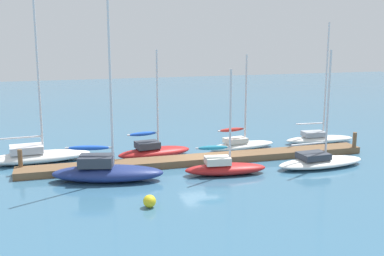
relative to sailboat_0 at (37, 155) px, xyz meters
name	(u,v)px	position (x,y,z in m)	size (l,w,h in m)	color
ground_plane	(200,163)	(10.55, -3.19, -0.54)	(120.00, 120.00, 0.00)	#386684
dock_pier	(200,160)	(10.55, -3.19, -0.31)	(23.64, 1.67, 0.45)	brown
dock_piling_near_end	(20,162)	(-0.87, -2.51, 0.24)	(0.28, 0.28, 1.54)	brown
dock_piling_far_end	(354,143)	(21.97, -3.88, 0.24)	(0.28, 0.28, 1.54)	brown
sailboat_0	(37,155)	(0.00, 0.00, 0.00)	(7.16, 2.77, 11.09)	white
sailboat_1	(106,170)	(4.04, -5.46, 0.13)	(6.85, 3.60, 11.35)	navy
sailboat_2	(153,150)	(7.82, -0.92, -0.01)	(5.44, 2.48, 7.47)	#B21E1E
sailboat_3	(224,167)	(11.18, -6.14, -0.04)	(5.23, 2.18, 6.49)	#B21E1E
sailboat_4	(241,144)	(14.53, -0.49, -0.08)	(5.62, 2.29, 7.05)	white
sailboat_5	(320,161)	(17.72, -6.33, -0.12)	(6.26, 2.47, 7.55)	white
sailboat_6	(319,137)	(21.26, -0.26, -0.06)	(5.70, 1.92, 9.35)	white
mooring_buoy_yellow	(150,201)	(5.64, -10.41, -0.21)	(0.65, 0.65, 0.65)	yellow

